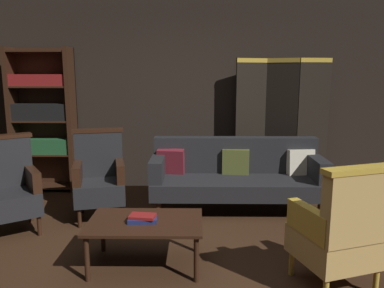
{
  "coord_description": "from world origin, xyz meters",
  "views": [
    {
      "loc": [
        0.05,
        -3.21,
        1.7
      ],
      "look_at": [
        0.0,
        0.8,
        0.95
      ],
      "focal_mm": 35.72,
      "sensor_mm": 36.0,
      "label": 1
    }
  ],
  "objects_px": {
    "book_navy_cloth": "(143,219)",
    "folding_screen": "(281,124)",
    "armchair_wing_right": "(8,188)",
    "bookshelf": "(43,119)",
    "book_red_leather": "(143,216)",
    "coffee_table": "(145,226)",
    "velvet_couch": "(236,173)",
    "armchair_gilt_accent": "(341,231)",
    "armchair_wing_left": "(99,177)"
  },
  "relations": [
    {
      "from": "bookshelf",
      "to": "armchair_wing_right",
      "type": "relative_size",
      "value": 1.97
    },
    {
      "from": "folding_screen",
      "to": "book_navy_cloth",
      "type": "distance_m",
      "value": 2.84
    },
    {
      "from": "bookshelf",
      "to": "coffee_table",
      "type": "bearing_deg",
      "value": -52.01
    },
    {
      "from": "armchair_wing_left",
      "to": "armchair_wing_right",
      "type": "xyz_separation_m",
      "value": [
        -0.87,
        -0.44,
        0.0
      ]
    },
    {
      "from": "book_red_leather",
      "to": "armchair_wing_left",
      "type": "bearing_deg",
      "value": 119.54
    },
    {
      "from": "coffee_table",
      "to": "velvet_couch",
      "type": "bearing_deg",
      "value": 57.64
    },
    {
      "from": "armchair_gilt_accent",
      "to": "book_red_leather",
      "type": "distance_m",
      "value": 1.63
    },
    {
      "from": "velvet_couch",
      "to": "coffee_table",
      "type": "height_order",
      "value": "velvet_couch"
    },
    {
      "from": "bookshelf",
      "to": "velvet_couch",
      "type": "distance_m",
      "value": 2.86
    },
    {
      "from": "bookshelf",
      "to": "coffee_table",
      "type": "relative_size",
      "value": 2.05
    },
    {
      "from": "armchair_gilt_accent",
      "to": "armchair_wing_right",
      "type": "bearing_deg",
      "value": 160.8
    },
    {
      "from": "armchair_wing_left",
      "to": "armchair_wing_right",
      "type": "height_order",
      "value": "same"
    },
    {
      "from": "folding_screen",
      "to": "velvet_couch",
      "type": "height_order",
      "value": "folding_screen"
    },
    {
      "from": "book_red_leather",
      "to": "armchair_wing_right",
      "type": "bearing_deg",
      "value": 154.05
    },
    {
      "from": "folding_screen",
      "to": "bookshelf",
      "type": "xyz_separation_m",
      "value": [
        -3.4,
        0.02,
        0.07
      ]
    },
    {
      "from": "book_navy_cloth",
      "to": "velvet_couch",
      "type": "bearing_deg",
      "value": 57.34
    },
    {
      "from": "coffee_table",
      "to": "armchair_wing_left",
      "type": "xyz_separation_m",
      "value": [
        -0.7,
        1.18,
        0.12
      ]
    },
    {
      "from": "armchair_wing_right",
      "to": "book_navy_cloth",
      "type": "relative_size",
      "value": 4.16
    },
    {
      "from": "armchair_gilt_accent",
      "to": "armchair_wing_left",
      "type": "distance_m",
      "value": 2.74
    },
    {
      "from": "velvet_couch",
      "to": "folding_screen",
      "type": "bearing_deg",
      "value": 45.84
    },
    {
      "from": "armchair_wing_right",
      "to": "book_red_leather",
      "type": "xyz_separation_m",
      "value": [
        1.55,
        -0.75,
        -0.02
      ]
    },
    {
      "from": "armchair_gilt_accent",
      "to": "book_red_leather",
      "type": "relative_size",
      "value": 4.66
    },
    {
      "from": "coffee_table",
      "to": "armchair_wing_left",
      "type": "relative_size",
      "value": 0.96
    },
    {
      "from": "armchair_wing_right",
      "to": "bookshelf",
      "type": "bearing_deg",
      "value": 96.85
    },
    {
      "from": "folding_screen",
      "to": "bookshelf",
      "type": "bearing_deg",
      "value": 179.63
    },
    {
      "from": "velvet_couch",
      "to": "armchair_wing_right",
      "type": "height_order",
      "value": "armchair_wing_right"
    },
    {
      "from": "armchair_wing_right",
      "to": "book_navy_cloth",
      "type": "height_order",
      "value": "armchair_wing_right"
    },
    {
      "from": "velvet_couch",
      "to": "armchair_gilt_accent",
      "type": "xyz_separation_m",
      "value": [
        0.62,
        -1.86,
        0.04
      ]
    },
    {
      "from": "folding_screen",
      "to": "armchair_wing_left",
      "type": "bearing_deg",
      "value": -156.14
    },
    {
      "from": "coffee_table",
      "to": "armchair_wing_right",
      "type": "relative_size",
      "value": 0.96
    },
    {
      "from": "folding_screen",
      "to": "armchair_wing_right",
      "type": "xyz_separation_m",
      "value": [
        -3.22,
        -1.48,
        -0.5
      ]
    },
    {
      "from": "book_red_leather",
      "to": "armchair_gilt_accent",
      "type": "bearing_deg",
      "value": -12.07
    },
    {
      "from": "book_navy_cloth",
      "to": "armchair_wing_right",
      "type": "bearing_deg",
      "value": 154.05
    },
    {
      "from": "folding_screen",
      "to": "velvet_couch",
      "type": "xyz_separation_m",
      "value": [
        -0.7,
        -0.72,
        -0.53
      ]
    },
    {
      "from": "armchair_wing_right",
      "to": "book_navy_cloth",
      "type": "xyz_separation_m",
      "value": [
        1.55,
        -0.75,
        -0.05
      ]
    },
    {
      "from": "velvet_couch",
      "to": "armchair_wing_left",
      "type": "bearing_deg",
      "value": -169.02
    },
    {
      "from": "velvet_couch",
      "to": "book_navy_cloth",
      "type": "distance_m",
      "value": 1.8
    },
    {
      "from": "folding_screen",
      "to": "book_red_leather",
      "type": "height_order",
      "value": "folding_screen"
    },
    {
      "from": "armchair_wing_left",
      "to": "book_navy_cloth",
      "type": "xyz_separation_m",
      "value": [
        0.68,
        -1.2,
        -0.05
      ]
    },
    {
      "from": "coffee_table",
      "to": "book_navy_cloth",
      "type": "distance_m",
      "value": 0.07
    },
    {
      "from": "book_navy_cloth",
      "to": "book_red_leather",
      "type": "bearing_deg",
      "value": 90.0
    },
    {
      "from": "velvet_couch",
      "to": "armchair_wing_left",
      "type": "relative_size",
      "value": 2.04
    },
    {
      "from": "velvet_couch",
      "to": "book_navy_cloth",
      "type": "height_order",
      "value": "velvet_couch"
    },
    {
      "from": "coffee_table",
      "to": "armchair_gilt_accent",
      "type": "xyz_separation_m",
      "value": [
        1.57,
        -0.36,
        0.12
      ]
    },
    {
      "from": "book_navy_cloth",
      "to": "folding_screen",
      "type": "bearing_deg",
      "value": 53.24
    },
    {
      "from": "armchair_gilt_accent",
      "to": "armchair_wing_right",
      "type": "height_order",
      "value": "same"
    },
    {
      "from": "armchair_wing_right",
      "to": "armchair_wing_left",
      "type": "bearing_deg",
      "value": 26.89
    },
    {
      "from": "armchair_gilt_accent",
      "to": "armchair_wing_right",
      "type": "relative_size",
      "value": 1.0
    },
    {
      "from": "bookshelf",
      "to": "armchair_wing_left",
      "type": "relative_size",
      "value": 1.97
    },
    {
      "from": "armchair_gilt_accent",
      "to": "armchair_wing_right",
      "type": "distance_m",
      "value": 3.33
    }
  ]
}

